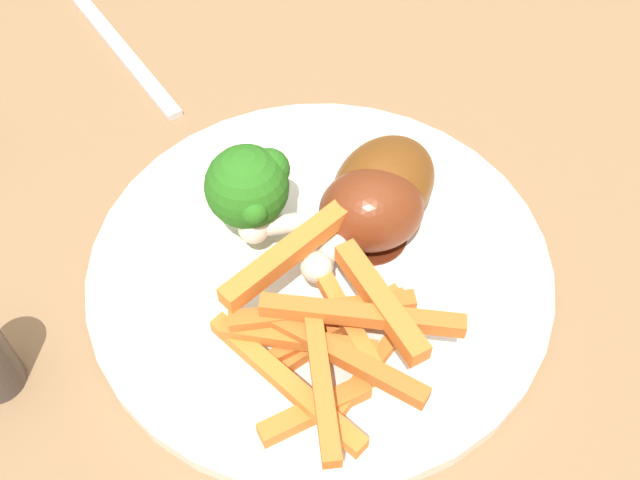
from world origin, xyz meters
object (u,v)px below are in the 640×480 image
at_px(chicken_drumstick_near, 365,211).
at_px(fork, 121,49).
at_px(dining_table, 368,380).
at_px(chicken_drumstick_far, 381,188).
at_px(broccoli_floret_front, 249,188).
at_px(dinner_plate, 320,265).
at_px(carrot_fries_pile, 329,332).

relative_size(chicken_drumstick_near, fork, 0.55).
distance_m(dining_table, chicken_drumstick_far, 0.16).
distance_m(dining_table, broccoli_floret_front, 0.18).
bearing_deg(fork, chicken_drumstick_near, 9.00).
bearing_deg(dining_table, dinner_plate, 7.90).
relative_size(dining_table, broccoli_floret_front, 14.71).
distance_m(chicken_drumstick_near, fork, 0.28).
xyz_separation_m(chicken_drumstick_near, fork, (0.27, -0.04, -0.03)).
bearing_deg(dining_table, chicken_drumstick_far, -54.33).
distance_m(broccoli_floret_front, chicken_drumstick_far, 0.08).
bearing_deg(dinner_plate, fork, -15.26).
bearing_deg(chicken_drumstick_near, carrot_fries_pile, 113.15).
xyz_separation_m(dinner_plate, fork, (0.26, -0.07, -0.00)).
xyz_separation_m(dining_table, chicken_drumstick_far, (0.03, -0.05, 0.14)).
relative_size(dinner_plate, chicken_drumstick_near, 2.72).
bearing_deg(chicken_drumstick_far, carrot_fries_pile, 110.19).
bearing_deg(dining_table, fork, -12.28).
bearing_deg(chicken_drumstick_near, chicken_drumstick_far, -81.60).
height_order(broccoli_floret_front, chicken_drumstick_far, broccoli_floret_front).
relative_size(carrot_fries_pile, chicken_drumstick_near, 1.22).
relative_size(broccoli_floret_front, chicken_drumstick_far, 0.54).
bearing_deg(fork, carrot_fries_pile, -3.96).
bearing_deg(fork, dining_table, 5.11).
bearing_deg(chicken_drumstick_near, dining_table, 140.08).
bearing_deg(fork, dinner_plate, 2.13).
height_order(carrot_fries_pile, chicken_drumstick_near, chicken_drumstick_near).
relative_size(chicken_drumstick_far, fork, 0.65).
height_order(dinner_plate, carrot_fries_pile, carrot_fries_pile).
bearing_deg(dining_table, broccoli_floret_front, 9.32).
height_order(dining_table, dinner_plate, dinner_plate).
distance_m(chicken_drumstick_near, chicken_drumstick_far, 0.02).
distance_m(broccoli_floret_front, chicken_drumstick_near, 0.07).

